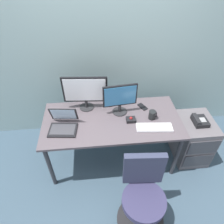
% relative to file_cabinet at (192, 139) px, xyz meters
% --- Properties ---
extents(ground_plane, '(8.00, 8.00, 0.00)m').
position_rel_file_cabinet_xyz_m(ground_plane, '(-1.09, 0.04, -0.32)').
color(ground_plane, '#374B5B').
extents(back_wall, '(6.00, 0.10, 2.80)m').
position_rel_file_cabinet_xyz_m(back_wall, '(-1.09, 0.78, 1.08)').
color(back_wall, '#90AEAD').
rests_on(back_wall, ground).
extents(desk, '(1.65, 0.78, 0.74)m').
position_rel_file_cabinet_xyz_m(desk, '(-1.09, 0.04, 0.35)').
color(desk, '#50474D').
rests_on(desk, ground).
extents(file_cabinet, '(0.42, 0.53, 0.64)m').
position_rel_file_cabinet_xyz_m(file_cabinet, '(0.00, 0.00, 0.00)').
color(file_cabinet, '#5B565A').
rests_on(file_cabinet, ground).
extents(desk_phone, '(0.17, 0.20, 0.09)m').
position_rel_file_cabinet_xyz_m(desk_phone, '(-0.01, -0.02, 0.36)').
color(desk_phone, black).
rests_on(desk_phone, file_cabinet).
extents(office_chair, '(0.52, 0.52, 0.91)m').
position_rel_file_cabinet_xyz_m(office_chair, '(-0.86, -0.78, 0.09)').
color(office_chair, black).
rests_on(office_chair, ground).
extents(monitor_main, '(0.54, 0.18, 0.45)m').
position_rel_file_cabinet_xyz_m(monitor_main, '(-1.39, 0.30, 0.68)').
color(monitor_main, '#262628').
rests_on(monitor_main, desk).
extents(monitor_side, '(0.41, 0.18, 0.40)m').
position_rel_file_cabinet_xyz_m(monitor_side, '(-0.99, 0.17, 0.65)').
color(monitor_side, '#262628').
rests_on(monitor_side, desk).
extents(keyboard, '(0.42, 0.17, 0.03)m').
position_rel_file_cabinet_xyz_m(keyboard, '(-0.63, -0.15, 0.44)').
color(keyboard, silver).
rests_on(keyboard, desk).
extents(laptop, '(0.34, 0.32, 0.23)m').
position_rel_file_cabinet_xyz_m(laptop, '(-1.66, -0.03, 0.48)').
color(laptop, black).
rests_on(laptop, desk).
extents(trackball_mouse, '(0.11, 0.09, 0.07)m').
position_rel_file_cabinet_xyz_m(trackball_mouse, '(-0.87, -0.00, 0.45)').
color(trackball_mouse, black).
rests_on(trackball_mouse, desk).
extents(coffee_mug, '(0.09, 0.08, 0.11)m').
position_rel_file_cabinet_xyz_m(coffee_mug, '(-0.61, 0.02, 0.48)').
color(coffee_mug, black).
rests_on(coffee_mug, desk).
extents(cell_phone, '(0.13, 0.16, 0.01)m').
position_rel_file_cabinet_xyz_m(cell_phone, '(-0.68, 0.24, 0.43)').
color(cell_phone, black).
rests_on(cell_phone, desk).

